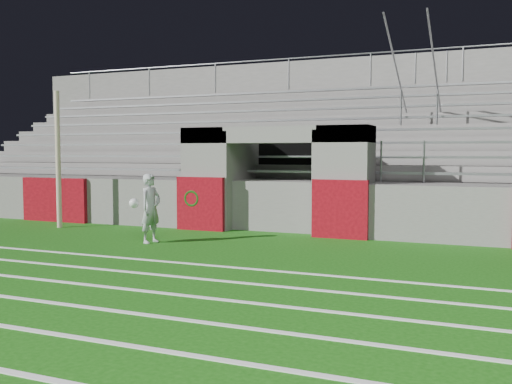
% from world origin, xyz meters
% --- Properties ---
extents(ground, '(90.00, 90.00, 0.00)m').
position_xyz_m(ground, '(0.00, 0.00, 0.00)').
color(ground, '#15520D').
rests_on(ground, ground).
extents(field_post, '(0.13, 0.13, 3.56)m').
position_xyz_m(field_post, '(-5.49, 1.99, 1.78)').
color(field_post, '#CBB397').
rests_on(field_post, ground).
extents(field_markings, '(28.00, 8.09, 0.01)m').
position_xyz_m(field_markings, '(0.00, -5.00, 0.01)').
color(field_markings, white).
rests_on(field_markings, ground).
extents(stadium_structure, '(26.00, 8.48, 5.42)m').
position_xyz_m(stadium_structure, '(0.00, 7.97, 1.49)').
color(stadium_structure, '#63615E').
rests_on(stadium_structure, ground).
extents(goalkeeper_with_ball, '(0.64, 0.60, 1.51)m').
position_xyz_m(goalkeeper_with_ball, '(-1.86, 0.76, 0.76)').
color(goalkeeper_with_ball, '#A9AFB2').
rests_on(goalkeeper_with_ball, ground).
extents(hose_coil, '(0.58, 0.15, 0.60)m').
position_xyz_m(hose_coil, '(-2.03, 2.93, 0.74)').
color(hose_coil, '#0C3B0B').
rests_on(hose_coil, ground).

